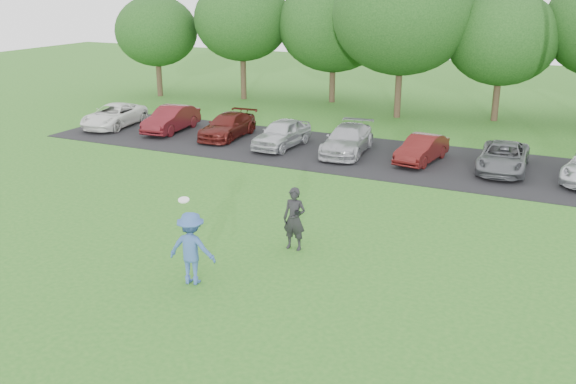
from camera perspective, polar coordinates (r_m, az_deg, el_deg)
name	(u,v)px	position (r m, az deg, el deg)	size (l,w,h in m)	color
ground	(228,280)	(16.43, -5.34, -7.78)	(100.00, 100.00, 0.00)	#27681D
parking_lot	(384,158)	(27.67, 8.56, 3.03)	(32.00, 6.50, 0.03)	black
frisbee_player	(192,248)	(16.02, -8.56, -4.95)	(1.30, 0.88, 2.26)	#345495
camera_bystander	(294,219)	(17.83, 0.57, -2.40)	(0.67, 0.46, 1.79)	black
parked_cars	(373,143)	(27.71, 7.55, 4.38)	(30.79, 4.59, 1.25)	white
tree_row	(473,27)	(35.96, 16.14, 13.94)	(42.39, 9.85, 8.64)	#38281C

